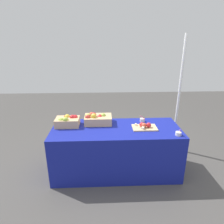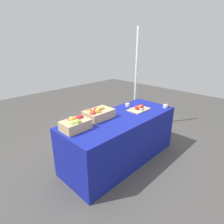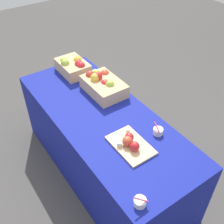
{
  "view_description": "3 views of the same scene",
  "coord_description": "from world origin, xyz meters",
  "px_view_note": "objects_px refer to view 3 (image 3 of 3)",
  "views": [
    {
      "loc": [
        -0.18,
        -2.64,
        1.96
      ],
      "look_at": [
        -0.06,
        0.03,
        0.98
      ],
      "focal_mm": 31.5,
      "sensor_mm": 36.0,
      "label": 1
    },
    {
      "loc": [
        -1.91,
        -1.69,
        1.78
      ],
      "look_at": [
        -0.11,
        0.08,
        0.82
      ],
      "focal_mm": 29.39,
      "sensor_mm": 36.0,
      "label": 2
    },
    {
      "loc": [
        1.5,
        -0.94,
        2.28
      ],
      "look_at": [
        0.07,
        0.05,
        0.79
      ],
      "focal_mm": 44.41,
      "sensor_mm": 36.0,
      "label": 3
    }
  ],
  "objects_px": {
    "apple_crate_middle": "(103,84)",
    "sample_bowl_mid": "(158,131)",
    "cutting_board_front": "(130,144)",
    "sample_bowl_near": "(140,202)",
    "apple_crate_left": "(73,66)"
  },
  "relations": [
    {
      "from": "apple_crate_middle",
      "to": "sample_bowl_mid",
      "type": "xyz_separation_m",
      "value": [
        0.72,
        0.04,
        -0.05
      ]
    },
    {
      "from": "apple_crate_middle",
      "to": "cutting_board_front",
      "type": "height_order",
      "value": "apple_crate_middle"
    },
    {
      "from": "cutting_board_front",
      "to": "sample_bowl_near",
      "type": "bearing_deg",
      "value": -30.49
    },
    {
      "from": "apple_crate_middle",
      "to": "sample_bowl_near",
      "type": "xyz_separation_m",
      "value": [
        1.12,
        -0.46,
        -0.05
      ]
    },
    {
      "from": "cutting_board_front",
      "to": "sample_bowl_mid",
      "type": "relative_size",
      "value": 3.28
    },
    {
      "from": "apple_crate_middle",
      "to": "sample_bowl_mid",
      "type": "bearing_deg",
      "value": 3.35
    },
    {
      "from": "cutting_board_front",
      "to": "sample_bowl_mid",
      "type": "bearing_deg",
      "value": 86.22
    },
    {
      "from": "sample_bowl_mid",
      "to": "apple_crate_left",
      "type": "bearing_deg",
      "value": -174.49
    },
    {
      "from": "apple_crate_left",
      "to": "sample_bowl_near",
      "type": "relative_size",
      "value": 3.17
    },
    {
      "from": "sample_bowl_near",
      "to": "sample_bowl_mid",
      "type": "height_order",
      "value": "sample_bowl_near"
    },
    {
      "from": "apple_crate_middle",
      "to": "sample_bowl_mid",
      "type": "relative_size",
      "value": 3.82
    },
    {
      "from": "cutting_board_front",
      "to": "sample_bowl_near",
      "type": "xyz_separation_m",
      "value": [
        0.42,
        -0.25,
        -0.0
      ]
    },
    {
      "from": "apple_crate_middle",
      "to": "sample_bowl_mid",
      "type": "distance_m",
      "value": 0.72
    },
    {
      "from": "apple_crate_middle",
      "to": "cutting_board_front",
      "type": "relative_size",
      "value": 1.17
    },
    {
      "from": "apple_crate_left",
      "to": "sample_bowl_mid",
      "type": "distance_m",
      "value": 1.17
    }
  ]
}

